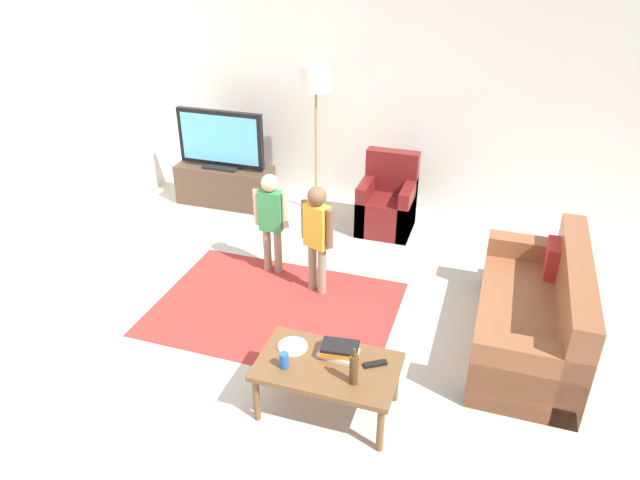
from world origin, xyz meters
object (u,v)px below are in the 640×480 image
object	(u,v)px
armchair	(387,205)
book_stack	(339,350)
child_center	(317,231)
plate	(293,346)
floor_lamp	(316,86)
soda_can	(284,360)
tv	(221,140)
tv_stand	(225,185)
bottle	(354,369)
tv_remote	(375,364)
child_near_tv	(271,215)
couch	(538,318)
coffee_table	(328,370)

from	to	relation	value
armchair	book_stack	size ratio (longest dim) A/B	3.07
child_center	plate	distance (m)	1.42
armchair	floor_lamp	xyz separation A→B (m)	(-0.93, 0.19, 1.25)
armchair	soda_can	xyz separation A→B (m)	(-0.06, -3.10, 0.18)
tv	armchair	xyz separation A→B (m)	(2.09, -0.02, -0.55)
tv_stand	tv	xyz separation A→B (m)	(-0.00, -0.02, 0.60)
bottle	tv_remote	size ratio (longest dim) A/B	1.70
tv	child_center	bearing A→B (deg)	-41.26
child_near_tv	book_stack	xyz separation A→B (m)	(1.16, -1.55, -0.17)
couch	bottle	bearing A→B (deg)	-131.86
coffee_table	book_stack	world-z (taller)	book_stack
bottle	plate	size ratio (longest dim) A/B	1.31
armchair	soda_can	size ratio (longest dim) A/B	7.50
child_center	book_stack	distance (m)	1.49
coffee_table	tv	bearing A→B (deg)	127.62
plate	book_stack	bearing A→B (deg)	4.76
book_stack	tv	bearing A→B (deg)	129.41
coffee_table	tv_remote	xyz separation A→B (m)	(0.32, 0.10, 0.06)
couch	soda_can	distance (m)	2.19
bottle	tv_remote	world-z (taller)	bottle
tv_stand	plate	distance (m)	3.55
armchair	floor_lamp	bearing A→B (deg)	168.40
child_near_tv	tv_remote	distance (m)	2.15
couch	child_near_tv	world-z (taller)	child_near_tv
book_stack	couch	bearing A→B (deg)	38.58
couch	child_center	distance (m)	2.05
tv	tv_remote	bearing A→B (deg)	-47.78
armchair	tv	bearing A→B (deg)	179.49
child_center	soda_can	bearing A→B (deg)	-79.67
tv_stand	bottle	xyz separation A→B (m)	(2.53, -3.14, 0.30)
tv_stand	coffee_table	distance (m)	3.81
tv_stand	couch	world-z (taller)	couch
soda_can	plate	distance (m)	0.23
tv	book_stack	bearing A→B (deg)	-50.59
tv	coffee_table	world-z (taller)	tv
book_stack	soda_can	size ratio (longest dim) A/B	2.45
book_stack	tv_remote	xyz separation A→B (m)	(0.27, -0.03, -0.04)
plate	bottle	bearing A→B (deg)	-22.94
tv	plate	bearing A→B (deg)	-55.25
tv	child_near_tv	xyz separation A→B (m)	(1.20, -1.32, -0.21)
tv_stand	soda_can	distance (m)	3.75
armchair	soda_can	bearing A→B (deg)	-91.14
tv	couch	distance (m)	4.18
child_center	tv_remote	bearing A→B (deg)	-57.03
tv_stand	child_near_tv	size ratio (longest dim) A/B	1.13
floor_lamp	book_stack	size ratio (longest dim) A/B	6.07
tv_stand	floor_lamp	distance (m)	1.75
tv_remote	plate	bearing A→B (deg)	147.45
floor_lamp	soda_can	xyz separation A→B (m)	(0.87, -3.29, -1.06)
couch	plate	size ratio (longest dim) A/B	8.18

